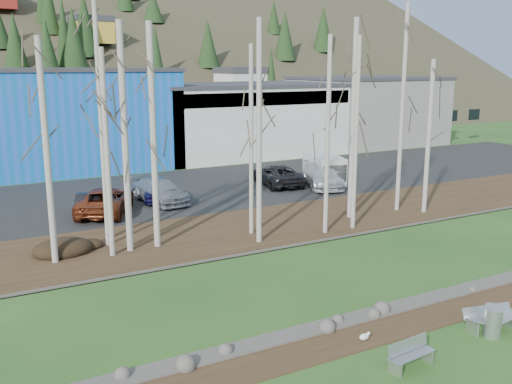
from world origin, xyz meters
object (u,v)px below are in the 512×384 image
litter_bin (493,323)px  car_6 (322,176)px  car_1 (90,202)px  car_5 (277,175)px  bench_damaged (491,318)px  car_2 (105,200)px  seagull (365,336)px  car_3 (160,191)px  van_white (325,169)px  car_4 (156,190)px  bench_intact (410,354)px

litter_bin → car_6: car_6 is taller
car_1 → car_5: car_5 is taller
bench_damaged → litter_bin: 0.50m
car_2 → seagull: bearing=126.2°
litter_bin → car_6: (8.29, 21.13, 0.44)m
bench_damaged → car_3: size_ratio=0.37×
litter_bin → car_3: (-3.31, 22.16, 0.40)m
bench_damaged → car_5: bearing=88.2°
litter_bin → van_white: (9.40, 22.35, 0.65)m
bench_damaged → car_4: size_ratio=0.47×
litter_bin → car_1: (-7.75, 21.56, 0.30)m
car_4 → bench_intact: bearing=-76.9°
bench_intact → car_4: size_ratio=0.40×
seagull → car_3: bearing=99.3°
bench_intact → seagull: bearing=89.2°
car_3 → car_5: size_ratio=0.96×
car_5 → car_4: bearing=11.4°
seagull → car_6: bearing=68.8°
bench_intact → car_5: 25.06m
van_white → car_2: bearing=-159.4°
bench_damaged → car_6: bearing=80.8°
bench_intact → car_5: (9.42, 23.22, 0.48)m
car_1 → car_3: (4.44, 0.60, 0.10)m
litter_bin → van_white: bearing=67.2°
bench_intact → litter_bin: 3.63m
car_1 → car_2: car_2 is taller
car_6 → van_white: 1.66m
bench_intact → car_4: (0.27, 22.92, 0.43)m
litter_bin → car_5: car_5 is taller
van_white → car_4: bearing=-165.9°
car_6 → seagull: bearing=-100.1°
bench_intact → seagull: 1.86m
car_5 → car_2: bearing=18.6°
bench_intact → bench_damaged: 4.00m
bench_damaged → car_3: 22.11m
car_2 → car_5: car_2 is taller
car_4 → car_1: bearing=-150.5°
car_1 → seagull: bearing=119.7°
car_3 → bench_damaged: bearing=-88.5°
car_3 → seagull: bearing=-99.3°
litter_bin → car_6: 22.71m
car_1 → car_3: bearing=-154.0°
car_2 → car_3: (3.66, 1.12, -0.03)m
litter_bin → bench_intact: bearing=-178.0°
car_3 → car_6: car_6 is taller
litter_bin → car_3: 22.41m
car_4 → car_5: car_5 is taller
car_6 → van_white: bearing=69.2°
bench_damaged → car_1: size_ratio=0.49×
bench_damaged → van_white: 23.80m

